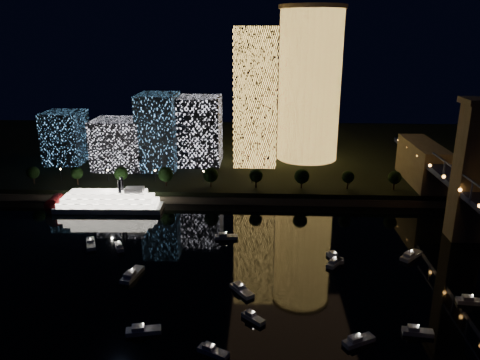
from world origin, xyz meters
name	(u,v)px	position (x,y,z in m)	size (l,w,h in m)	color
ground	(288,312)	(0.00, 0.00, 0.00)	(520.00, 520.00, 0.00)	black
far_bank	(275,152)	(0.00, 160.00, 2.50)	(420.00, 160.00, 5.00)	black
seawall	(279,200)	(0.00, 82.00, 1.50)	(420.00, 6.00, 3.00)	#6B5E4C
tower_cylindrical	(309,85)	(16.58, 139.69, 44.26)	(34.00, 34.00, 78.26)	#FFBE51
tower_rectangular	(255,97)	(-11.20, 128.21, 39.04)	(21.40, 21.40, 68.08)	#FFBE51
midrise_blocks	(147,134)	(-65.76, 122.42, 20.77)	(90.13, 33.53, 36.82)	silver
riverboat	(104,202)	(-72.59, 70.27, 3.66)	(47.76, 11.66, 14.29)	silver
motorboats	(258,281)	(-8.32, 14.73, 0.81)	(123.66, 67.06, 2.78)	silver
esplanade_trees	(210,175)	(-30.07, 88.00, 10.47)	(165.75, 6.79, 8.90)	black
street_lamps	(203,174)	(-34.00, 94.00, 9.02)	(132.70, 0.70, 5.65)	black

